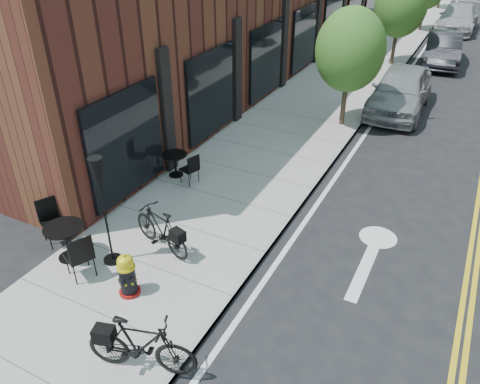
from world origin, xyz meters
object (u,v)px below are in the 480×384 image
Objects in this scene: bistro_set_c at (175,161)px; parked_car_b at (443,49)px; parked_car_c at (458,18)px; bicycle_left at (161,229)px; bicycle_right at (141,346)px; bistro_set_b at (66,238)px; fire_hydrant at (127,275)px; patio_umbrella at (100,190)px; parked_car_a at (401,90)px.

parked_car_b is (5.00, 15.03, 0.18)m from bistro_set_c.
bicycle_left is at bearing -96.71° from parked_car_c.
bistro_set_b is at bearing 47.29° from bicycle_right.
bicycle_left reaches higher than bistro_set_c.
parked_car_b is at bearing -88.59° from parked_car_c.
bistro_set_c is 0.37× the size of parked_car_b.
parked_car_b is (3.43, 17.86, 0.09)m from bicycle_left.
bicycle_right is at bearing -23.82° from fire_hydrant.
patio_umbrella is 0.52× the size of parked_car_a.
patio_umbrella is (0.87, 0.34, 1.22)m from bistro_set_b.
parked_car_a is at bearing 94.45° from bistro_set_b.
parked_car_a is (2.84, 10.81, 0.17)m from bicycle_left.
bistro_set_b is 12.74m from parked_car_a.
parked_car_c is at bearing 81.31° from patio_umbrella.
bicycle_left is at bearing 119.69° from fire_hydrant.
patio_umbrella reaches higher than bicycle_right.
parked_car_a is 1.07× the size of parked_car_b.
fire_hydrant is 4.61m from bistro_set_c.
parked_car_c reaches higher than bistro_set_c.
parked_car_a is at bearing 77.16° from bistro_set_c.
bistro_set_b is at bearing -37.82° from bicycle_left.
parked_car_b reaches higher than bicycle_left.
bicycle_right is at bearing -92.90° from parked_car_c.
parked_car_a is at bearing -91.23° from parked_car_c.
parked_car_b is (1.89, 20.54, 0.06)m from bicycle_right.
patio_umbrella is 12.19m from parked_car_a.
fire_hydrant is at bearing -33.15° from patio_umbrella.
bicycle_right is 20.63m from parked_car_b.
bicycle_right is 3.16m from patio_umbrella.
bicycle_left is 3.10m from bicycle_right.
fire_hydrant is 0.58× the size of bistro_set_c.
bistro_set_c is (-1.56, 2.84, -0.08)m from bicycle_left.
bicycle_left is 1.62m from patio_umbrella.
bicycle_right reaches higher than fire_hydrant.
parked_car_b is (3.20, 19.28, 0.16)m from fire_hydrant.
bistro_set_b is at bearing -73.96° from bistro_set_c.
bistro_set_b reaches higher than fire_hydrant.
fire_hydrant is 1.70m from patio_umbrella.
fire_hydrant is 0.20× the size of parked_car_a.
bistro_set_c is at bearing -135.24° from bicycle_left.
parked_car_b is at bearing -21.69° from bicycle_right.
bistro_set_c is at bearing -101.43° from parked_car_c.
bistro_set_b is 0.37× the size of parked_car_c.
patio_umbrella reaches higher than bistro_set_c.
bicycle_right is at bearing -101.41° from parked_car_b.
parked_car_b reaches higher than bistro_set_c.
bistro_set_c is at bearing 114.64° from bistro_set_b.
bistro_set_c is 15.84m from parked_car_b.
bistro_set_b is 0.41× the size of parked_car_a.
parked_car_c is at bearing -20.07° from bicycle_right.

